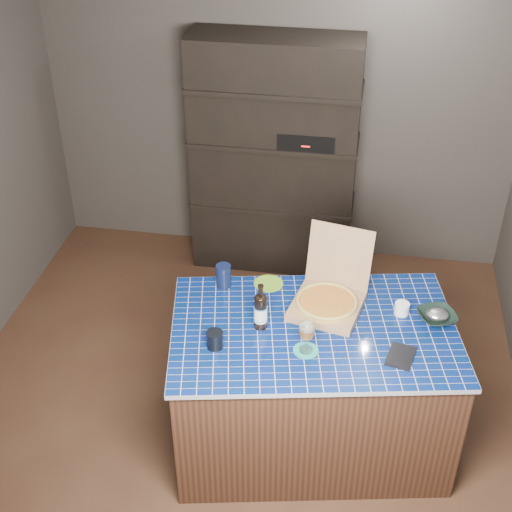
% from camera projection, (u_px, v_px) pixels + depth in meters
% --- Properties ---
extents(room, '(3.50, 3.50, 3.50)m').
position_uv_depth(room, '(233.00, 225.00, 3.79)').
color(room, '#503622').
rests_on(room, ground).
extents(shelving_unit, '(1.20, 0.41, 1.80)m').
position_uv_depth(shelving_unit, '(274.00, 158.00, 5.24)').
color(shelving_unit, black).
rests_on(shelving_unit, floor).
extents(kitchen_island, '(1.66, 1.22, 0.82)m').
position_uv_depth(kitchen_island, '(311.00, 385.00, 3.98)').
color(kitchen_island, '#4A2A1D').
rests_on(kitchen_island, floor).
extents(pizza_box, '(0.44, 0.50, 0.39)m').
position_uv_depth(pizza_box, '(328.00, 299.00, 3.86)').
color(pizza_box, '#AD7959').
rests_on(pizza_box, kitchen_island).
extents(mead_bottle, '(0.07, 0.07, 0.27)m').
position_uv_depth(mead_bottle, '(261.00, 311.00, 3.70)').
color(mead_bottle, black).
rests_on(mead_bottle, kitchen_island).
extents(teal_trivet, '(0.13, 0.13, 0.01)m').
position_uv_depth(teal_trivet, '(306.00, 350.00, 3.60)').
color(teal_trivet, teal).
rests_on(teal_trivet, kitchen_island).
extents(wine_glass, '(0.08, 0.08, 0.18)m').
position_uv_depth(wine_glass, '(307.00, 331.00, 3.53)').
color(wine_glass, white).
rests_on(wine_glass, teal_trivet).
extents(tumbler, '(0.08, 0.08, 0.09)m').
position_uv_depth(tumbler, '(215.00, 340.00, 3.60)').
color(tumbler, black).
rests_on(tumbler, kitchen_island).
extents(dvd_case, '(0.16, 0.20, 0.01)m').
position_uv_depth(dvd_case, '(401.00, 356.00, 3.56)').
color(dvd_case, black).
rests_on(dvd_case, kitchen_island).
extents(bowl, '(0.26, 0.26, 0.05)m').
position_uv_depth(bowl, '(437.00, 317.00, 3.79)').
color(bowl, black).
rests_on(bowl, kitchen_island).
extents(foil_contents, '(0.12, 0.10, 0.06)m').
position_uv_depth(foil_contents, '(437.00, 315.00, 3.78)').
color(foil_contents, silver).
rests_on(foil_contents, bowl).
extents(white_jar, '(0.08, 0.08, 0.07)m').
position_uv_depth(white_jar, '(402.00, 308.00, 3.83)').
color(white_jar, white).
rests_on(white_jar, kitchen_island).
extents(navy_cup, '(0.09, 0.09, 0.14)m').
position_uv_depth(navy_cup, '(224.00, 276.00, 4.02)').
color(navy_cup, black).
rests_on(navy_cup, kitchen_island).
extents(green_trivet, '(0.17, 0.17, 0.01)m').
position_uv_depth(green_trivet, '(268.00, 283.00, 4.07)').
color(green_trivet, '#70AA24').
rests_on(green_trivet, kitchen_island).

